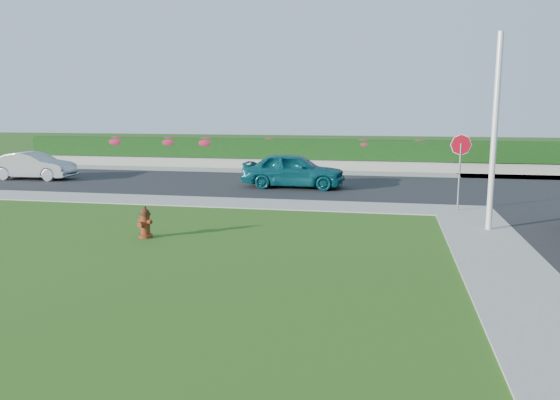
% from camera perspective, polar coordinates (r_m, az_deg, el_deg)
% --- Properties ---
extents(ground, '(120.00, 120.00, 0.00)m').
position_cam_1_polar(ground, '(11.32, -12.56, -8.22)').
color(ground, black).
rests_on(ground, ground).
extents(street_far, '(26.00, 8.00, 0.04)m').
position_cam_1_polar(street_far, '(25.87, -10.26, 1.87)').
color(street_far, black).
rests_on(street_far, ground).
extents(sidewalk_far, '(24.00, 2.00, 0.04)m').
position_cam_1_polar(sidewalk_far, '(21.81, -17.51, 0.16)').
color(sidewalk_far, gray).
rests_on(sidewalk_far, ground).
extents(curb_corner, '(2.00, 2.00, 0.04)m').
position_cam_1_polar(curb_corner, '(19.31, 18.69, -1.07)').
color(curb_corner, gray).
rests_on(curb_corner, ground).
extents(sidewalk_beyond, '(34.00, 2.00, 0.04)m').
position_cam_1_polar(sidewalk_beyond, '(29.55, 0.57, 2.96)').
color(sidewalk_beyond, gray).
rests_on(sidewalk_beyond, ground).
extents(retaining_wall, '(34.00, 0.40, 0.60)m').
position_cam_1_polar(retaining_wall, '(30.98, 1.09, 3.79)').
color(retaining_wall, gray).
rests_on(retaining_wall, ground).
extents(hedge, '(32.00, 0.90, 1.10)m').
position_cam_1_polar(hedge, '(31.01, 1.13, 5.37)').
color(hedge, black).
rests_on(hedge, retaining_wall).
extents(fire_hydrant, '(0.44, 0.42, 0.84)m').
position_cam_1_polar(fire_hydrant, '(14.97, -13.92, -2.34)').
color(fire_hydrant, '#51250C').
rests_on(fire_hydrant, ground).
extents(sedan_teal, '(4.43, 1.86, 1.50)m').
position_cam_1_polar(sedan_teal, '(23.49, 1.42, 3.14)').
color(sedan_teal, '#0B4B56').
rests_on(sedan_teal, street_far).
extents(sedan_silver, '(3.97, 1.47, 1.30)m').
position_cam_1_polar(sedan_silver, '(28.80, -24.35, 3.28)').
color(sedan_silver, '#9EA1A5').
rests_on(sedan_silver, street_far).
extents(utility_pole, '(0.16, 0.16, 5.44)m').
position_cam_1_polar(utility_pole, '(16.19, 21.49, 6.45)').
color(utility_pole, silver).
rests_on(utility_pole, ground).
extents(stop_sign, '(0.70, 0.14, 2.58)m').
position_cam_1_polar(stop_sign, '(18.99, 18.34, 4.56)').
color(stop_sign, slate).
rests_on(stop_sign, ground).
extents(flower_clump_a, '(1.35, 0.87, 0.67)m').
position_cam_1_polar(flower_clump_a, '(34.36, -16.59, 5.86)').
color(flower_clump_a, '#AF1E34').
rests_on(flower_clump_a, hedge).
extents(flower_clump_b, '(1.31, 0.84, 0.65)m').
position_cam_1_polar(flower_clump_b, '(32.93, -11.40, 5.93)').
color(flower_clump_b, '#AF1E34').
rests_on(flower_clump_b, hedge).
extents(flower_clump_c, '(1.33, 0.86, 0.67)m').
position_cam_1_polar(flower_clump_c, '(32.13, -7.67, 5.94)').
color(flower_clump_c, '#AF1E34').
rests_on(flower_clump_c, hedge).
extents(flower_clump_d, '(1.02, 0.66, 0.51)m').
position_cam_1_polar(flower_clump_d, '(31.12, -1.09, 6.02)').
color(flower_clump_d, '#AF1E34').
rests_on(flower_clump_d, hedge).
extents(flower_clump_e, '(1.16, 0.74, 0.58)m').
position_cam_1_polar(flower_clump_e, '(30.43, 8.80, 5.78)').
color(flower_clump_e, '#AF1E34').
rests_on(flower_clump_e, hedge).
extents(flower_clump_f, '(1.03, 0.67, 0.52)m').
position_cam_1_polar(flower_clump_f, '(30.44, 14.40, 5.65)').
color(flower_clump_f, '#AF1E34').
rests_on(flower_clump_f, hedge).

